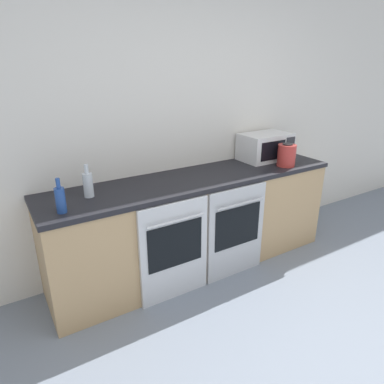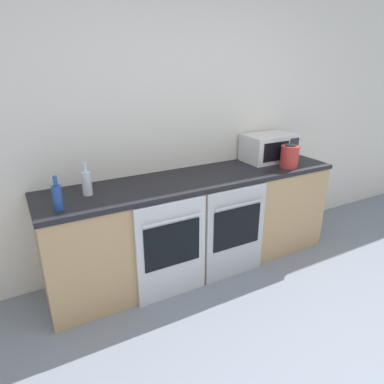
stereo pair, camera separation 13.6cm
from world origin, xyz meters
TOP-DOWN VIEW (x-y plane):
  - wall_back at (0.00, 2.25)m, footprint 10.00×0.06m
  - counter_back at (0.00, 1.92)m, footprint 2.68×0.62m
  - oven_left at (-0.40, 1.61)m, footprint 0.59×0.06m
  - oven_right at (0.21, 1.61)m, footprint 0.59×0.06m
  - microwave at (0.89, 2.04)m, footprint 0.50×0.33m
  - bottle_blue at (-1.16, 1.76)m, footprint 0.07×0.07m
  - bottle_clear at (-0.93, 1.95)m, footprint 0.07×0.07m
  - kettle at (0.91, 1.76)m, footprint 0.17×0.17m

SIDE VIEW (x-z plane):
  - oven_left at x=-0.40m, z-range 0.01..0.85m
  - oven_right at x=0.21m, z-range 0.01..0.85m
  - counter_back at x=0.00m, z-range 0.00..0.89m
  - bottle_blue at x=-1.16m, z-range 0.86..1.10m
  - bottle_clear at x=-0.93m, z-range 0.86..1.11m
  - kettle at x=0.91m, z-range 0.88..1.10m
  - microwave at x=0.89m, z-range 0.88..1.15m
  - wall_back at x=0.00m, z-range 0.00..2.60m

